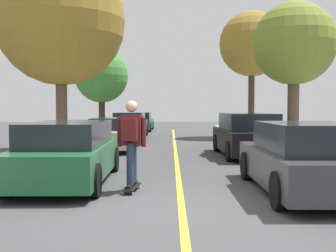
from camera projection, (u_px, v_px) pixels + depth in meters
name	position (u px, v px, depth m)	size (l,w,h in m)	color
ground	(181.00, 205.00, 7.04)	(80.00, 80.00, 0.00)	#424244
center_line	(177.00, 170.00, 11.03)	(0.12, 39.20, 0.01)	gold
parked_car_left_nearest	(69.00, 152.00, 9.15)	(1.91, 4.54, 1.35)	#1E5B33
parked_car_left_near	(113.00, 134.00, 16.30)	(1.91, 4.29, 1.24)	#BCAD89
parked_car_left_far	(130.00, 125.00, 22.71)	(1.83, 4.67, 1.38)	navy
parked_car_left_farthest	(139.00, 122.00, 29.28)	(1.98, 4.58, 1.30)	#1E5B33
parked_car_right_nearest	(306.00, 159.00, 8.00)	(1.95, 4.22, 1.38)	#38383D
parked_car_right_near	(248.00, 135.00, 14.08)	(2.01, 4.31, 1.46)	black
street_tree_left_nearest	(61.00, 21.00, 15.15)	(4.75, 4.75, 7.09)	brown
street_tree_left_near	(102.00, 76.00, 24.14)	(3.12, 3.12, 4.92)	#3D2D1E
street_tree_right_nearest	(294.00, 45.00, 14.73)	(2.97, 2.97, 5.30)	brown
street_tree_right_near	(252.00, 44.00, 22.40)	(3.53, 3.53, 6.74)	#3D2D1E
skateboard	(132.00, 187.00, 8.19)	(0.32, 0.86, 0.10)	black
skateboarder	(131.00, 138.00, 8.11)	(0.59, 0.71, 1.70)	black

